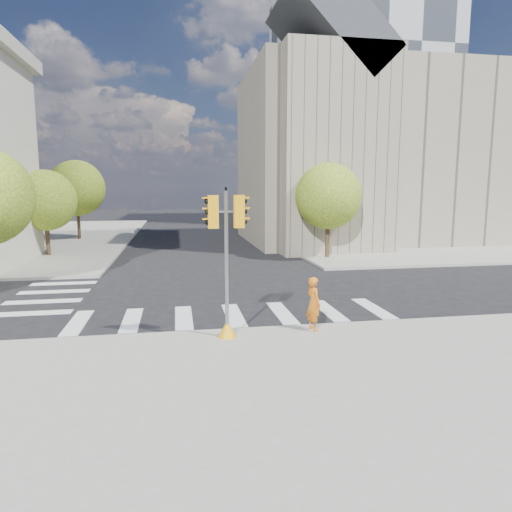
% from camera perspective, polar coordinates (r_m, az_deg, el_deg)
% --- Properties ---
extents(ground, '(160.00, 160.00, 0.00)m').
position_cam_1_polar(ground, '(18.66, -3.27, -5.72)').
color(ground, black).
rests_on(ground, ground).
extents(sidewalk_near, '(30.00, 14.00, 0.15)m').
position_cam_1_polar(sidewalk_near, '(8.56, 6.13, -23.37)').
color(sidewalk_near, gray).
rests_on(sidewalk_near, ground).
extents(sidewalk_far_right, '(28.00, 40.00, 0.15)m').
position_cam_1_polar(sidewalk_far_right, '(49.41, 16.67, 2.94)').
color(sidewalk_far_right, gray).
rests_on(sidewalk_far_right, ground).
extents(civic_building, '(26.00, 16.00, 19.39)m').
position_cam_1_polar(civic_building, '(41.17, 15.85, 11.95)').
color(civic_building, gray).
rests_on(civic_building, ground).
extents(office_tower, '(20.00, 18.00, 30.00)m').
position_cam_1_polar(office_tower, '(65.45, 12.36, 17.51)').
color(office_tower, '#9EA0A3').
rests_on(office_tower, ground).
extents(tree_lw_mid, '(4.00, 4.00, 5.77)m').
position_cam_1_polar(tree_lw_mid, '(33.07, -24.86, 6.32)').
color(tree_lw_mid, '#382616').
rests_on(tree_lw_mid, ground).
extents(tree_lw_far, '(4.80, 4.80, 6.95)m').
position_cam_1_polar(tree_lw_far, '(42.81, -21.51, 7.89)').
color(tree_lw_far, '#382616').
rests_on(tree_lw_far, ground).
extents(tree_re_near, '(4.20, 4.20, 6.16)m').
position_cam_1_polar(tree_re_near, '(29.57, 9.03, 7.39)').
color(tree_re_near, '#382616').
rests_on(tree_re_near, ground).
extents(tree_re_mid, '(4.60, 4.60, 6.66)m').
position_cam_1_polar(tree_re_mid, '(41.10, 3.57, 8.20)').
color(tree_re_mid, '#382616').
rests_on(tree_re_mid, ground).
extents(tree_re_far, '(4.00, 4.00, 5.88)m').
position_cam_1_polar(tree_re_far, '(52.85, 0.50, 7.76)').
color(tree_re_far, '#382616').
rests_on(tree_re_far, ground).
extents(lamp_near, '(0.35, 0.18, 8.11)m').
position_cam_1_polar(lamp_near, '(33.52, 7.63, 8.45)').
color(lamp_near, black).
rests_on(lamp_near, sidewalk_far_right).
extents(lamp_far, '(0.35, 0.18, 8.11)m').
position_cam_1_polar(lamp_far, '(47.06, 2.45, 8.52)').
color(lamp_far, black).
rests_on(lamp_far, sidewalk_far_right).
extents(traffic_signal, '(1.07, 0.56, 4.47)m').
position_cam_1_polar(traffic_signal, '(13.47, -3.68, -2.41)').
color(traffic_signal, orange).
rests_on(traffic_signal, sidewalk_near).
extents(photographer, '(0.55, 0.71, 1.70)m').
position_cam_1_polar(photographer, '(14.46, 7.19, -5.91)').
color(photographer, '#CB6413').
rests_on(photographer, sidewalk_near).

